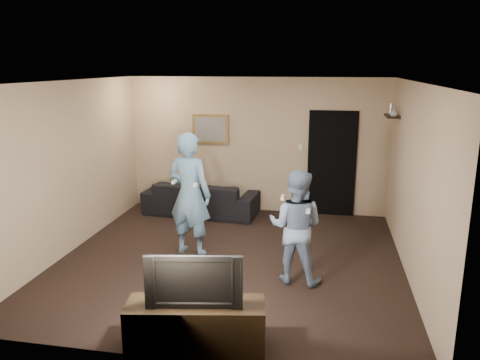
% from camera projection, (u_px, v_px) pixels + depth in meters
% --- Properties ---
extents(ground, '(5.00, 5.00, 0.00)m').
position_uv_depth(ground, '(230.00, 259.00, 6.98)').
color(ground, black).
rests_on(ground, ground).
extents(ceiling, '(5.00, 5.00, 0.04)m').
position_uv_depth(ceiling, '(229.00, 82.00, 6.35)').
color(ceiling, silver).
rests_on(ceiling, wall_back).
extents(wall_back, '(5.00, 0.04, 2.60)m').
position_uv_depth(wall_back, '(256.00, 145.00, 9.05)').
color(wall_back, tan).
rests_on(wall_back, ground).
extents(wall_front, '(5.00, 0.04, 2.60)m').
position_uv_depth(wall_front, '(174.00, 236.00, 4.28)').
color(wall_front, tan).
rests_on(wall_front, ground).
extents(wall_left, '(0.04, 5.00, 2.60)m').
position_uv_depth(wall_left, '(69.00, 168.00, 7.11)').
color(wall_left, tan).
rests_on(wall_left, ground).
extents(wall_right, '(0.04, 5.00, 2.60)m').
position_uv_depth(wall_right, '(414.00, 182.00, 6.22)').
color(wall_right, tan).
rests_on(wall_right, ground).
extents(sofa, '(2.23, 1.02, 0.64)m').
position_uv_depth(sofa, '(201.00, 198.00, 9.04)').
color(sofa, black).
rests_on(sofa, ground).
extents(throw_pillow, '(0.42, 0.15, 0.41)m').
position_uv_depth(throw_pillow, '(182.00, 189.00, 9.07)').
color(throw_pillow, '#1A5046').
rests_on(throw_pillow, sofa).
extents(painting_frame, '(0.72, 0.05, 0.57)m').
position_uv_depth(painting_frame, '(211.00, 129.00, 9.11)').
color(painting_frame, olive).
rests_on(painting_frame, wall_back).
extents(painting_canvas, '(0.62, 0.01, 0.47)m').
position_uv_depth(painting_canvas, '(210.00, 129.00, 9.09)').
color(painting_canvas, slate).
rests_on(painting_canvas, painting_frame).
extents(doorway, '(0.90, 0.06, 2.00)m').
position_uv_depth(doorway, '(332.00, 164.00, 8.83)').
color(doorway, black).
rests_on(doorway, ground).
extents(light_switch, '(0.08, 0.02, 0.12)m').
position_uv_depth(light_switch, '(300.00, 147.00, 8.87)').
color(light_switch, silver).
rests_on(light_switch, wall_back).
extents(wall_shelf, '(0.20, 0.60, 0.03)m').
position_uv_depth(wall_shelf, '(392.00, 116.00, 7.79)').
color(wall_shelf, black).
rests_on(wall_shelf, wall_right).
extents(shelf_vase, '(0.15, 0.15, 0.14)m').
position_uv_depth(shelf_vase, '(394.00, 112.00, 7.56)').
color(shelf_vase, '#B1B1B6').
rests_on(shelf_vase, wall_shelf).
extents(shelf_figurine, '(0.06, 0.06, 0.18)m').
position_uv_depth(shelf_figurine, '(391.00, 109.00, 7.95)').
color(shelf_figurine, '#BABABF').
rests_on(shelf_figurine, wall_shelf).
extents(tv_console, '(1.45, 0.68, 0.50)m').
position_uv_depth(tv_console, '(196.00, 326.00, 4.74)').
color(tv_console, black).
rests_on(tv_console, ground).
extents(television, '(0.96, 0.29, 0.55)m').
position_uv_depth(television, '(195.00, 278.00, 4.62)').
color(television, black).
rests_on(television, tv_console).
extents(wii_player_left, '(0.77, 0.59, 1.88)m').
position_uv_depth(wii_player_left, '(190.00, 194.00, 6.99)').
color(wii_player_left, '#6894B4').
rests_on(wii_player_left, ground).
extents(wii_player_right, '(0.82, 0.69, 1.52)m').
position_uv_depth(wii_player_right, '(296.00, 227.00, 6.12)').
color(wii_player_right, '#7C94B4').
rests_on(wii_player_right, ground).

